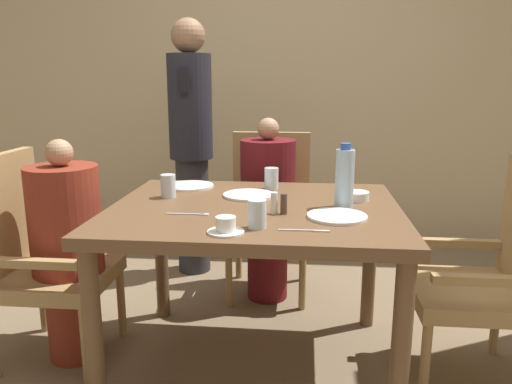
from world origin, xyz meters
The scene contains 22 objects.
ground_plane centered at (0.00, 0.00, 0.00)m, with size 16.00×16.00×0.00m, color #7A664C.
wall_back centered at (0.00, 2.01, 1.40)m, with size 8.00×0.06×2.80m.
dining_table centered at (0.00, 0.00, 0.67)m, with size 1.24×1.02×0.76m.
chair_left_side centered at (-1.01, 0.00, 0.51)m, with size 0.49×0.49×0.97m.
diner_in_left_chair centered at (-0.86, 0.00, 0.54)m, with size 0.32×0.32×1.04m.
chair_far_side centered at (0.00, 0.90, 0.51)m, with size 0.49×0.49×0.97m.
diner_in_far_chair centered at (0.00, 0.75, 0.56)m, with size 0.32×0.32×1.09m.
chair_right_side centered at (1.01, 0.00, 0.51)m, with size 0.49×0.49×0.97m.
standing_host centered at (-0.54, 1.14, 0.90)m, with size 0.28×0.32×1.67m.
plate_main_left centered at (0.34, -0.15, 0.77)m, with size 0.24×0.24×0.01m.
plate_main_right centered at (-0.05, 0.17, 0.77)m, with size 0.24×0.24×0.01m.
plate_dessert_center centered at (-0.37, 0.35, 0.77)m, with size 0.24×0.24×0.01m.
teacup_with_saucer centered at (-0.06, -0.39, 0.79)m, with size 0.13×0.13×0.06m.
bowl_small centered at (0.45, 0.15, 0.78)m, with size 0.11×0.11×0.04m.
water_bottle centered at (0.38, 0.02, 0.89)m, with size 0.08×0.08×0.27m.
glass_tall_near centered at (0.04, -0.32, 0.82)m, with size 0.07×0.07×0.11m.
glass_tall_mid centered at (-0.41, 0.12, 0.82)m, with size 0.07×0.07×0.11m.
glass_tall_far centered at (0.05, 0.34, 0.82)m, with size 0.07×0.07×0.11m.
salt_shaker centered at (0.09, -0.12, 0.81)m, with size 0.03×0.03×0.09m.
pepper_shaker centered at (0.13, -0.12, 0.81)m, with size 0.03×0.03×0.08m.
fork_beside_plate centered at (-0.24, -0.17, 0.77)m, with size 0.17×0.02×0.00m.
knife_beside_plate centered at (0.22, -0.34, 0.77)m, with size 0.18×0.02×0.00m.
Camera 1 is at (0.21, -2.07, 1.31)m, focal length 35.00 mm.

